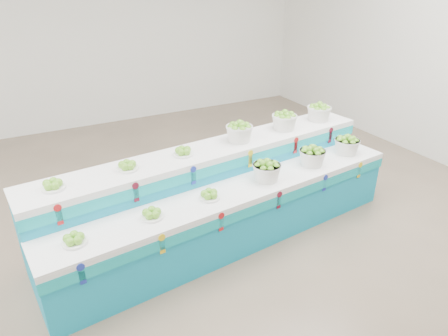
{
  "coord_description": "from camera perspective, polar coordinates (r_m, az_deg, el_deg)",
  "views": [
    {
      "loc": [
        -1.05,
        -3.32,
        2.87
      ],
      "look_at": [
        0.89,
        0.32,
        0.87
      ],
      "focal_mm": 32.59,
      "sensor_mm": 36.0,
      "label": 1
    }
  ],
  "objects": [
    {
      "name": "basket_upper_left",
      "position": [
        4.89,
        2.16,
        5.14
      ],
      "size": [
        0.36,
        0.36,
        0.24
      ],
      "primitive_type": null,
      "rotation": [
        0.0,
        0.0,
        0.11
      ],
      "color": "silver",
      "rests_on": "display_stand"
    },
    {
      "name": "plate_lower_left",
      "position": [
        3.82,
        -20.33,
        -9.28
      ],
      "size": [
        0.25,
        0.25,
        0.1
      ],
      "primitive_type": "cylinder",
      "rotation": [
        0.0,
        0.0,
        0.11
      ],
      "color": "white",
      "rests_on": "display_stand"
    },
    {
      "name": "basket_lower_mid",
      "position": [
        5.08,
        12.27,
        1.7
      ],
      "size": [
        0.36,
        0.36,
        0.24
      ],
      "primitive_type": null,
      "rotation": [
        0.0,
        0.0,
        0.11
      ],
      "color": "silver",
      "rests_on": "display_stand"
    },
    {
      "name": "basket_upper_mid",
      "position": [
        5.32,
        8.47,
        6.62
      ],
      "size": [
        0.36,
        0.36,
        0.24
      ],
      "primitive_type": null,
      "rotation": [
        0.0,
        0.0,
        0.11
      ],
      "color": "silver",
      "rests_on": "display_stand"
    },
    {
      "name": "plate_lower_right",
      "position": [
        4.25,
        -2.05,
        -3.7
      ],
      "size": [
        0.25,
        0.25,
        0.1
      ],
      "primitive_type": "cylinder",
      "rotation": [
        0.0,
        0.0,
        0.11
      ],
      "color": "white",
      "rests_on": "display_stand"
    },
    {
      "name": "basket_lower_right",
      "position": [
        5.52,
        16.85,
        3.15
      ],
      "size": [
        0.36,
        0.36,
        0.24
      ],
      "primitive_type": null,
      "rotation": [
        0.0,
        0.0,
        0.11
      ],
      "color": "silver",
      "rests_on": "display_stand"
    },
    {
      "name": "display_stand",
      "position": [
        4.75,
        0.0,
        -3.91
      ],
      "size": [
        4.42,
        1.56,
        1.02
      ],
      "primitive_type": null,
      "rotation": [
        0.0,
        0.0,
        0.11
      ],
      "color": "#1397C0",
      "rests_on": "ground"
    },
    {
      "name": "back_wall",
      "position": [
        8.43,
        -21.89,
        18.23
      ],
      "size": [
        10.0,
        0.0,
        10.0
      ],
      "primitive_type": "plane",
      "rotation": [
        1.57,
        0.0,
        0.0
      ],
      "color": "silver",
      "rests_on": "ground"
    },
    {
      "name": "basket_upper_right",
      "position": [
        5.75,
        13.17,
        7.67
      ],
      "size": [
        0.36,
        0.36,
        0.24
      ],
      "primitive_type": null,
      "rotation": [
        0.0,
        0.0,
        0.11
      ],
      "color": "silver",
      "rests_on": "display_stand"
    },
    {
      "name": "plate_upper_left",
      "position": [
        4.14,
        -22.94,
        -2.12
      ],
      "size": [
        0.25,
        0.25,
        0.1
      ],
      "primitive_type": "cylinder",
      "rotation": [
        0.0,
        0.0,
        0.11
      ],
      "color": "white",
      "rests_on": "display_stand"
    },
    {
      "name": "basket_lower_left",
      "position": [
        4.63,
        6.01,
        -0.31
      ],
      "size": [
        0.36,
        0.36,
        0.24
      ],
      "primitive_type": null,
      "rotation": [
        0.0,
        0.0,
        0.11
      ],
      "color": "silver",
      "rests_on": "display_stand"
    },
    {
      "name": "ground",
      "position": [
        4.51,
        -8.37,
        -13.94
      ],
      "size": [
        10.0,
        10.0,
        0.0
      ],
      "primitive_type": "plane",
      "color": "brown",
      "rests_on": "ground"
    },
    {
      "name": "plate_lower_mid",
      "position": [
        4.0,
        -10.1,
        -6.26
      ],
      "size": [
        0.25,
        0.25,
        0.1
      ],
      "primitive_type": "cylinder",
      "rotation": [
        0.0,
        0.0,
        0.11
      ],
      "color": "white",
      "rests_on": "display_stand"
    },
    {
      "name": "plate_upper_right",
      "position": [
        4.54,
        -5.72,
        2.39
      ],
      "size": [
        0.25,
        0.25,
        0.1
      ],
      "primitive_type": "cylinder",
      "rotation": [
        0.0,
        0.0,
        0.11
      ],
      "color": "white",
      "rests_on": "display_stand"
    },
    {
      "name": "plate_upper_mid",
      "position": [
        4.3,
        -13.42,
        0.38
      ],
      "size": [
        0.25,
        0.25,
        0.1
      ],
      "primitive_type": "cylinder",
      "rotation": [
        0.0,
        0.0,
        0.11
      ],
      "color": "white",
      "rests_on": "display_stand"
    }
  ]
}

